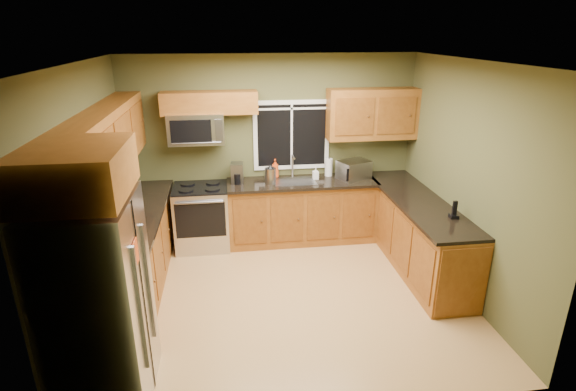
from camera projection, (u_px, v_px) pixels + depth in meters
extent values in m
plane|color=tan|center=(288.00, 295.00, 5.40)|extent=(4.20, 4.20, 0.00)
plane|color=white|center=(288.00, 62.00, 4.46)|extent=(4.20, 4.20, 0.00)
plane|color=#4C4E2A|center=(271.00, 149.00, 6.60)|extent=(4.20, 0.00, 4.20)
plane|color=#4C4E2A|center=(321.00, 272.00, 3.26)|extent=(4.20, 0.00, 4.20)
plane|color=#4C4E2A|center=(88.00, 199.00, 4.66)|extent=(0.00, 3.60, 3.60)
plane|color=#4C4E2A|center=(467.00, 181.00, 5.20)|extent=(0.00, 3.60, 3.60)
cube|color=white|center=(292.00, 135.00, 6.56)|extent=(1.12, 0.03, 1.02)
cube|color=black|center=(292.00, 135.00, 6.55)|extent=(1.00, 0.01, 0.90)
cube|color=white|center=(292.00, 136.00, 6.55)|extent=(0.03, 0.01, 0.90)
cube|color=white|center=(292.00, 109.00, 6.41)|extent=(1.00, 0.01, 0.03)
cube|color=brown|center=(136.00, 253.00, 5.46)|extent=(0.60, 2.65, 0.90)
cube|color=black|center=(134.00, 217.00, 5.30)|extent=(0.65, 2.65, 0.04)
cube|color=brown|center=(302.00, 212.00, 6.69)|extent=(2.17, 0.60, 0.90)
cube|color=black|center=(302.00, 182.00, 6.51)|extent=(2.17, 0.65, 0.04)
cube|color=brown|center=(416.00, 233.00, 5.99)|extent=(0.60, 2.50, 0.90)
cube|color=brown|center=(463.00, 283.00, 4.82)|extent=(0.56, 0.02, 0.82)
cube|color=black|center=(417.00, 200.00, 5.82)|extent=(0.65, 2.50, 0.04)
cube|color=brown|center=(108.00, 140.00, 4.95)|extent=(0.33, 2.65, 0.72)
cube|color=brown|center=(210.00, 103.00, 6.09)|extent=(1.30, 0.33, 0.30)
cube|color=brown|center=(372.00, 114.00, 6.46)|extent=(1.30, 0.33, 0.72)
cube|color=brown|center=(76.00, 172.00, 3.27)|extent=(0.72, 0.90, 0.38)
cube|color=#B7B7BC|center=(98.00, 304.00, 3.66)|extent=(0.72, 0.90, 1.80)
cube|color=slate|center=(140.00, 310.00, 3.50)|extent=(0.03, 0.04, 1.10)
cube|color=slate|center=(148.00, 283.00, 3.88)|extent=(0.03, 0.04, 1.10)
cube|color=black|center=(145.00, 301.00, 3.71)|extent=(0.01, 0.02, 1.78)
cube|color=#D94514|center=(136.00, 252.00, 3.44)|extent=(0.01, 0.14, 0.20)
cube|color=#B7B7BC|center=(202.00, 218.00, 6.48)|extent=(0.76, 0.65, 0.90)
cube|color=black|center=(200.00, 188.00, 6.32)|extent=(0.76, 0.64, 0.03)
cube|color=black|center=(201.00, 220.00, 6.14)|extent=(0.68, 0.02, 0.50)
cylinder|color=slate|center=(199.00, 203.00, 6.03)|extent=(0.64, 0.04, 0.04)
cylinder|color=black|center=(186.00, 190.00, 6.16)|extent=(0.20, 0.20, 0.01)
cylinder|color=black|center=(213.00, 189.00, 6.21)|extent=(0.20, 0.20, 0.01)
cylinder|color=black|center=(188.00, 184.00, 6.42)|extent=(0.20, 0.20, 0.01)
cylinder|color=black|center=(213.00, 183.00, 6.47)|extent=(0.20, 0.20, 0.01)
cube|color=#B7B7BC|center=(196.00, 128.00, 6.16)|extent=(0.76, 0.38, 0.42)
cube|color=black|center=(191.00, 131.00, 5.97)|extent=(0.54, 0.01, 0.30)
cube|color=slate|center=(219.00, 130.00, 6.02)|extent=(0.10, 0.01, 0.30)
cylinder|color=slate|center=(196.00, 143.00, 6.02)|extent=(0.66, 0.02, 0.02)
cube|color=slate|center=(294.00, 182.00, 6.49)|extent=(0.60, 0.42, 0.02)
cylinder|color=#B7B7BC|center=(292.00, 166.00, 6.62)|extent=(0.03, 0.03, 0.34)
cylinder|color=#B7B7BC|center=(293.00, 157.00, 6.49)|extent=(0.03, 0.18, 0.03)
cube|color=#B7B7BC|center=(354.00, 170.00, 6.57)|extent=(0.53, 0.47, 0.27)
cube|color=black|center=(357.00, 173.00, 6.41)|extent=(0.34, 0.16, 0.18)
cube|color=slate|center=(237.00, 173.00, 6.40)|extent=(0.18, 0.22, 0.28)
cylinder|color=black|center=(238.00, 179.00, 6.36)|extent=(0.11, 0.11, 0.15)
cylinder|color=#B7B7BC|center=(270.00, 176.00, 6.35)|extent=(0.17, 0.17, 0.23)
cone|color=black|center=(270.00, 167.00, 6.30)|extent=(0.11, 0.11, 0.06)
cylinder|color=white|center=(329.00, 167.00, 6.70)|extent=(0.14, 0.14, 0.26)
cylinder|color=slate|center=(329.00, 158.00, 6.65)|extent=(0.02, 0.02, 0.04)
imported|color=#D94514|center=(275.00, 168.00, 6.61)|extent=(0.13, 0.13, 0.28)
imported|color=white|center=(316.00, 173.00, 6.56)|extent=(0.08, 0.09, 0.18)
imported|color=white|center=(269.00, 173.00, 6.62)|extent=(0.14, 0.14, 0.16)
cube|color=black|center=(454.00, 216.00, 5.22)|extent=(0.10, 0.10, 0.04)
cube|color=black|center=(455.00, 208.00, 5.19)|extent=(0.05, 0.03, 0.17)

